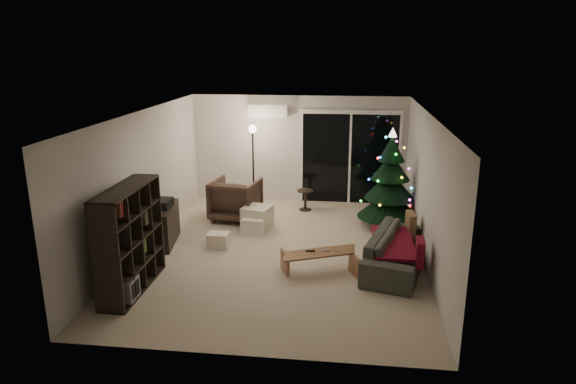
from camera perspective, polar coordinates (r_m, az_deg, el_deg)
name	(u,v)px	position (r m, az deg, el deg)	size (l,w,h in m)	color
room	(312,178)	(10.39, 2.73, 1.56)	(6.50, 7.51, 2.60)	beige
bookshelf	(117,239)	(8.15, -18.46, -4.94)	(0.41, 1.62, 1.62)	black
media_cabinet	(163,225)	(9.90, -13.75, -3.63)	(0.43, 1.14, 0.71)	black
stereo	(161,203)	(9.77, -13.92, -1.24)	(0.36, 0.43, 0.15)	black
armchair	(236,199)	(10.98, -5.83, -0.82)	(0.94, 0.97, 0.88)	#3C2F26
ottoman	(257,218)	(10.44, -3.43, -2.87)	(0.52, 0.52, 0.47)	beige
cardboard_box_a	(218,240)	(9.59, -7.76, -5.35)	(0.38, 0.29, 0.27)	white
cardboard_box_b	(253,226)	(10.22, -3.86, -3.78)	(0.44, 0.33, 0.31)	white
side_table	(305,200)	(11.60, 1.93, -0.90)	(0.38, 0.38, 0.47)	black
floor_lamp	(253,169)	(11.52, -3.88, 2.56)	(0.30, 0.30, 1.87)	black
sofa	(399,250)	(8.82, 12.19, -6.35)	(2.11, 0.82, 0.62)	#2F322E
sofa_throw	(393,242)	(8.76, 11.59, -5.50)	(0.66, 1.52, 0.05)	maroon
cushion_a	(411,224)	(9.36, 13.46, -3.47)	(0.12, 0.41, 0.41)	olive
cushion_b	(420,252)	(8.16, 14.44, -6.50)	(0.12, 0.41, 0.41)	maroon
coffee_table	(319,263)	(8.46, 3.52, -7.85)	(1.20, 0.42, 0.38)	#995F45
remote_a	(310,251)	(8.39, 2.51, -6.56)	(0.15, 0.04, 0.02)	black
remote_b	(326,250)	(8.42, 4.24, -6.49)	(0.14, 0.04, 0.02)	slate
christmas_tree	(390,179)	(10.48, 11.29, 1.43)	(1.27, 1.27, 2.05)	black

